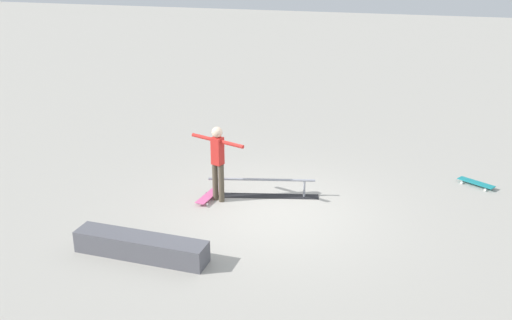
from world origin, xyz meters
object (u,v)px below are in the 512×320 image
object	(u,v)px
skate_ledge	(141,247)
skater_main	(218,158)
skateboard_main	(208,196)
loose_skateboard_teal	(476,183)
grind_rail	(262,189)

from	to	relation	value
skate_ledge	skater_main	world-z (taller)	skater_main
skateboard_main	skater_main	bearing A→B (deg)	-76.86
skate_ledge	skater_main	bearing A→B (deg)	-103.70
loose_skateboard_teal	skate_ledge	bearing A→B (deg)	70.66
grind_rail	loose_skateboard_teal	xyz separation A→B (m)	(-4.41, -1.63, -0.10)
skate_ledge	loose_skateboard_teal	size ratio (longest dim) A/B	3.02
grind_rail	skate_ledge	bearing A→B (deg)	52.84
skateboard_main	loose_skateboard_teal	xyz separation A→B (m)	(-5.45, -2.06, 0.00)
skate_ledge	loose_skateboard_teal	world-z (taller)	skate_ledge
skater_main	grind_rail	bearing A→B (deg)	48.19
grind_rail	skater_main	bearing A→B (deg)	15.58
grind_rail	loose_skateboard_teal	bearing A→B (deg)	-170.82
skate_ledge	skateboard_main	xyz separation A→B (m)	(-0.39, -2.50, -0.12)
grind_rail	skater_main	distance (m)	1.18
grind_rail	skater_main	size ratio (longest dim) A/B	1.50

